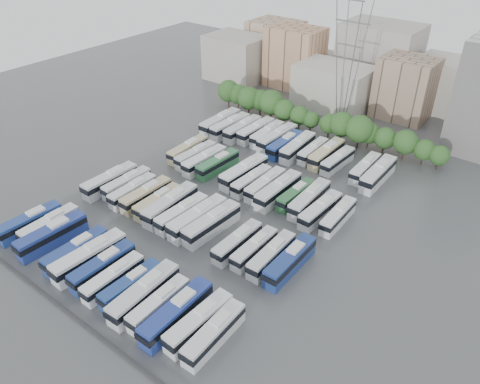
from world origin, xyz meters
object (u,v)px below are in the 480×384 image
Objects in this scene: bus_r1_s1 at (127,183)px; bus_r3_s0 at (220,122)px; bus_r0_s10 at (159,304)px; bus_r2_s10 at (296,195)px; bus_r0_s2 at (52,235)px; bus_r3_s5 at (277,138)px; bus_r0_s13 at (214,333)px; bus_r1_s13 at (290,261)px; bus_r2_s4 at (218,164)px; bus_r3_s1 at (230,126)px; bus_r3_s3 at (256,130)px; bus_r0_s7 at (113,278)px; bus_r0_s0 at (30,222)px; bus_r1_s6 at (182,213)px; bus_r0_s12 at (199,322)px; bus_r2_s11 at (309,199)px; bus_r0_s9 at (144,293)px; bus_r0_s1 at (50,225)px; bus_r2_s1 at (188,150)px; bus_r2_s2 at (196,155)px; bus_r3_s9 at (326,154)px; bus_r2_s8 at (265,185)px; bus_r1_s2 at (133,191)px; bus_r1_s3 at (146,195)px; electricity_pylon at (349,56)px; bus_r1_s5 at (170,205)px; bus_r3_s12 at (365,168)px; bus_r2_s13 at (338,216)px; bus_r0_s11 at (177,313)px; bus_r0_s5 at (89,257)px; bus_r2_s6 at (244,172)px; bus_r2_s3 at (205,160)px; bus_r1_s4 at (158,202)px; bus_r3_s2 at (243,129)px; bus_r2_s7 at (251,181)px; bus_r3_s8 at (313,151)px; bus_r0_s4 at (76,251)px; bus_r2_s9 at (278,190)px; bus_r2_s12 at (320,210)px; bus_r3_s6 at (285,145)px; bus_r3_s13 at (378,174)px; bus_r1_s11 at (254,248)px; bus_r0_s6 at (103,266)px; bus_r1_s8 at (212,223)px.

bus_r1_s1 is 0.85× the size of bus_r3_s0.
bus_r2_s10 is at bearing 88.43° from bus_r0_s10.
bus_r0_s2 is 56.38m from bus_r3_s5.
bus_r1_s13 is (0.29, 18.68, 0.15)m from bus_r0_s13.
bus_r2_s4 is 19.34m from bus_r3_s1.
bus_r3_s3 reaches higher than bus_r1_s1.
bus_r1_s1 is at bearing 134.61° from bus_r0_s7.
bus_r1_s6 is at bearing 46.24° from bus_r0_s0.
bus_r0_s12 is 0.95× the size of bus_r2_s11.
bus_r0_s13 is at bearing 1.02° from bus_r0_s9.
bus_r0_s2 is (3.20, -1.59, 0.22)m from bus_r0_s1.
bus_r0_s2 is 38.23m from bus_r2_s1.
bus_r0_s12 is 1.03× the size of bus_r2_s2.
bus_r0_s9 is at bearing -89.90° from bus_r3_s9.
bus_r2_s8 is at bearing 57.00° from bus_r0_s0.
bus_r1_s3 is (3.28, 0.54, 0.07)m from bus_r1_s2.
electricity_pylon is 2.53× the size of bus_r1_s5.
bus_r1_s1 is at bearing -86.97° from bus_r3_s1.
bus_r2_s13 is at bearing -80.52° from bus_r3_s12.
bus_r0_s11 is 55.01m from bus_r3_s12.
bus_r1_s13 is (13.25, 19.50, -0.08)m from bus_r0_s9.
bus_r2_s6 is (3.42, 37.29, -0.02)m from bus_r0_s5.
bus_r2_s6 is at bearing 119.92° from bus_r0_s13.
bus_r1_s1 is at bearing 179.62° from bus_r1_s13.
bus_r1_s1 is 18.08m from bus_r2_s3.
bus_r3_s2 reaches higher than bus_r1_s4.
bus_r3_s0 reaches higher than bus_r0_s2.
bus_r0_s5 is 1.14× the size of bus_r2_s8.
bus_r2_s13 is (26.65, 35.61, -0.35)m from bus_r0_s5.
bus_r2_s7 is (-13.15, 35.67, -0.31)m from bus_r0_s11.
bus_r3_s9 is (3.37, 0.21, 0.27)m from bus_r3_s8.
bus_r0_s1 is at bearing 170.97° from bus_r0_s4.
bus_r3_s12 is (29.67, 36.36, -0.04)m from bus_r1_s3.
bus_r2_s9 reaches higher than bus_r3_s8.
bus_r1_s13 is (29.65, 19.68, 0.08)m from bus_r0_s4.
bus_r0_s4 is at bearing 177.94° from bus_r0_s7.
bus_r2_s8 is 0.98× the size of bus_r2_s12.
bus_r3_s6 is (9.95, -2.01, -0.01)m from bus_r3_s3.
bus_r3_s13 is (6.64, 17.13, 0.10)m from bus_r2_s11.
bus_r2_s13 is at bearing -26.50° from bus_r3_s2.
bus_r2_s1 is (-10.05, 19.27, 0.08)m from bus_r1_s4.
bus_r0_s7 is at bearing -178.30° from bus_r0_s9.
bus_r3_s6 is at bearing 139.91° from bus_r2_s12.
bus_r1_s4 is at bearing -179.61° from bus_r1_s11.
bus_r0_s1 is 0.97× the size of bus_r0_s4.
bus_r2_s7 is (-19.61, 35.06, -0.07)m from bus_r0_s13.
bus_r0_s6 is 55.21m from bus_r3_s5.
electricity_pylon is 57.80m from bus_r1_s8.
bus_r0_s13 is 60.40m from bus_r3_s5.
bus_r2_s11 is (12.78, -37.62, -16.72)m from electricity_pylon.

